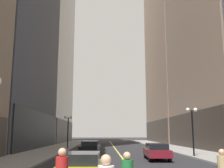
% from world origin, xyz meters
% --- Properties ---
extents(ground_plane, '(200.00, 200.00, 0.00)m').
position_xyz_m(ground_plane, '(0.00, 35.00, 0.00)').
color(ground_plane, '#262628').
extents(sidewalk_left, '(4.50, 78.00, 0.15)m').
position_xyz_m(sidewalk_left, '(-8.25, 35.00, 0.07)').
color(sidewalk_left, gray).
rests_on(sidewalk_left, ground).
extents(sidewalk_right, '(4.50, 78.00, 0.15)m').
position_xyz_m(sidewalk_right, '(8.25, 35.00, 0.07)').
color(sidewalk_right, gray).
rests_on(sidewalk_right, ground).
extents(lane_centre_stripe, '(0.16, 70.00, 0.01)m').
position_xyz_m(lane_centre_stripe, '(0.00, 35.00, 0.00)').
color(lane_centre_stripe, '#E5D64C').
rests_on(lane_centre_stripe, ground).
extents(building_left_far, '(14.35, 26.00, 48.54)m').
position_xyz_m(building_left_far, '(-17.57, 60.00, 24.19)').
color(building_left_far, '#A8A399').
rests_on(building_left_far, ground).
extents(building_right_far, '(12.92, 26.00, 65.91)m').
position_xyz_m(building_right_far, '(16.87, 60.00, 32.87)').
color(building_right_far, gray).
rests_on(building_right_far, ground).
extents(car_yellow, '(1.84, 4.16, 1.32)m').
position_xyz_m(car_yellow, '(-2.60, 8.35, 0.72)').
color(car_yellow, yellow).
rests_on(car_yellow, ground).
extents(car_maroon, '(1.92, 4.74, 1.32)m').
position_xyz_m(car_maroon, '(2.66, 18.92, 0.72)').
color(car_maroon, maroon).
rests_on(car_maroon, ground).
extents(car_black, '(2.12, 4.83, 1.32)m').
position_xyz_m(car_black, '(-3.06, 25.90, 0.72)').
color(car_black, black).
rests_on(car_black, ground).
extents(street_lamp_left_far, '(1.06, 0.36, 4.43)m').
position_xyz_m(street_lamp_left_far, '(-6.40, 33.08, 3.26)').
color(street_lamp_left_far, black).
rests_on(street_lamp_left_far, ground).
extents(street_lamp_right_mid, '(1.06, 0.36, 4.43)m').
position_xyz_m(street_lamp_right_mid, '(6.40, 20.97, 3.26)').
color(street_lamp_right_mid, black).
rests_on(street_lamp_right_mid, ground).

